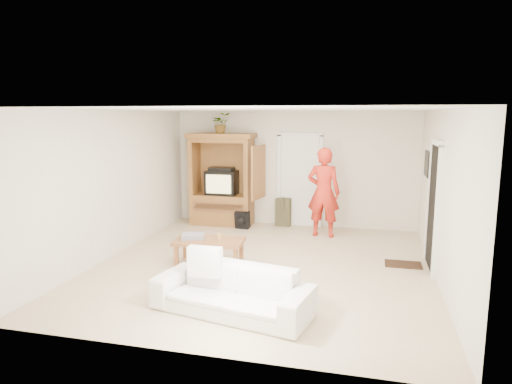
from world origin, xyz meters
TOP-DOWN VIEW (x-y plane):
  - floor at (0.00, 0.00)m, footprint 6.00×6.00m
  - ceiling at (0.00, 0.00)m, footprint 6.00×6.00m
  - wall_back at (0.00, 3.00)m, footprint 5.50×0.00m
  - wall_front at (0.00, -3.00)m, footprint 5.50×0.00m
  - wall_left at (-2.75, 0.00)m, footprint 0.00×6.00m
  - wall_right at (2.75, 0.00)m, footprint 0.00×6.00m
  - armoire at (-1.58, 2.66)m, footprint 1.82×1.14m
  - door_back at (0.15, 2.97)m, footprint 0.85×0.05m
  - doorway_right at (2.73, 0.60)m, footprint 0.05×0.90m
  - framed_picture at (2.73, 1.90)m, footprint 0.03×0.60m
  - doormat at (2.30, 0.60)m, footprint 0.60×0.40m
  - plant at (-1.60, 2.63)m, footprint 0.54×0.52m
  - man at (0.78, 2.15)m, footprint 0.72×0.51m
  - sofa at (0.04, -1.91)m, footprint 2.16×1.20m
  - coffee_table at (-0.91, -0.15)m, footprint 1.21×0.73m
  - towel at (-1.20, -0.15)m, footprint 0.45×0.39m
  - candle at (-0.75, -0.10)m, footprint 0.08×0.08m
  - backpack_black at (-1.03, 2.35)m, footprint 0.33×0.21m
  - backpack_olive at (-0.20, 2.85)m, footprint 0.35×0.26m

SIDE VIEW (x-z plane):
  - floor at x=0.00m, z-range 0.00..0.00m
  - doormat at x=2.30m, z-range 0.00..0.02m
  - backpack_black at x=-1.03m, z-range 0.00..0.38m
  - sofa at x=0.04m, z-range 0.00..0.60m
  - backpack_olive at x=-0.20m, z-range 0.00..0.63m
  - coffee_table at x=-0.91m, z-range 0.16..0.59m
  - towel at x=-1.20m, z-range 0.43..0.51m
  - candle at x=-0.75m, z-range 0.43..0.53m
  - armoire at x=-1.58m, z-range -0.14..1.96m
  - man at x=0.78m, z-range 0.00..1.86m
  - door_back at x=0.15m, z-range 0.00..2.04m
  - doorway_right at x=2.73m, z-range 0.00..2.04m
  - wall_back at x=0.00m, z-range -1.45..4.05m
  - wall_front at x=0.00m, z-range -1.45..4.05m
  - wall_left at x=-2.75m, z-range -1.70..4.30m
  - wall_right at x=2.75m, z-range -1.70..4.30m
  - framed_picture at x=2.73m, z-range 1.36..1.84m
  - plant at x=-1.60m, z-range 2.10..2.56m
  - ceiling at x=0.00m, z-range 2.60..2.60m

